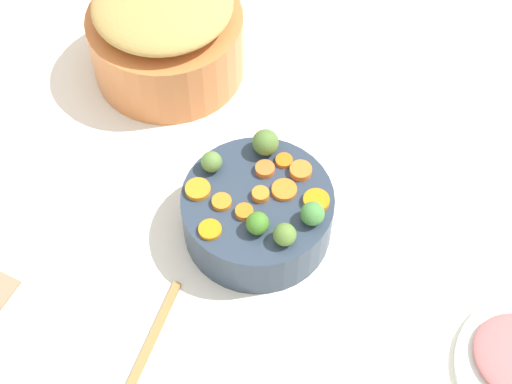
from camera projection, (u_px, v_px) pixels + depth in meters
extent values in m
cube|color=white|center=(249.00, 236.00, 1.20)|extent=(2.40, 2.40, 0.02)
cylinder|color=#2D3B4D|center=(256.00, 212.00, 1.17)|extent=(0.22, 0.22, 0.08)
cylinder|color=#D0763E|center=(167.00, 43.00, 1.34)|extent=(0.26, 0.26, 0.12)
ellipsoid|color=tan|center=(162.00, 4.00, 1.26)|extent=(0.23, 0.23, 0.05)
cylinder|color=orange|center=(198.00, 189.00, 1.13)|extent=(0.05, 0.05, 0.01)
cylinder|color=orange|center=(222.00, 202.00, 1.12)|extent=(0.04, 0.04, 0.01)
cylinder|color=orange|center=(284.00, 160.00, 1.16)|extent=(0.03, 0.03, 0.01)
cylinder|color=orange|center=(244.00, 212.00, 1.11)|extent=(0.03, 0.03, 0.01)
cylinder|color=orange|center=(210.00, 230.00, 1.09)|extent=(0.04, 0.04, 0.01)
cylinder|color=orange|center=(261.00, 196.00, 1.12)|extent=(0.04, 0.04, 0.01)
cylinder|color=orange|center=(301.00, 171.00, 1.15)|extent=(0.04, 0.04, 0.01)
cylinder|color=orange|center=(265.00, 169.00, 1.15)|extent=(0.03, 0.03, 0.01)
cylinder|color=orange|center=(316.00, 201.00, 1.12)|extent=(0.05, 0.05, 0.01)
cylinder|color=orange|center=(284.00, 190.00, 1.13)|extent=(0.04, 0.04, 0.01)
sphere|color=#46883E|center=(312.00, 214.00, 1.09)|extent=(0.03, 0.03, 0.03)
sphere|color=#5B8234|center=(285.00, 235.00, 1.07)|extent=(0.03, 0.03, 0.03)
sphere|color=#5B823B|center=(212.00, 162.00, 1.15)|extent=(0.03, 0.03, 0.03)
sphere|color=#547834|center=(265.00, 142.00, 1.16)|extent=(0.04, 0.04, 0.04)
sphere|color=#438026|center=(258.00, 223.00, 1.08)|extent=(0.03, 0.03, 0.03)
cube|color=#A77D44|center=(150.00, 344.00, 1.09)|extent=(0.16, 0.14, 0.01)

